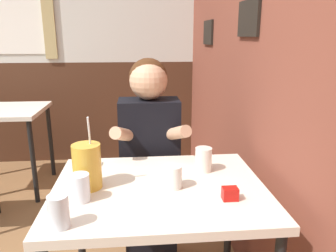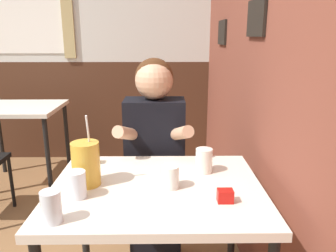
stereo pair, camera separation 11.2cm
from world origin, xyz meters
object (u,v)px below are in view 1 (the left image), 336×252
Objects in this scene: cocktail_pitcher at (87,166)px; background_table at (0,120)px; main_table at (159,203)px; person_seated at (150,161)px.

background_table is at bearing 121.56° from cocktail_pitcher.
main_table is 1.18× the size of background_table.
main_table is 2.10m from background_table.
background_table is 2.46× the size of cocktail_pitcher.
cocktail_pitcher reaches higher than main_table.
person_seated is at bearing 92.41° from main_table.
person_seated is (1.28, -1.12, 0.01)m from background_table.
person_seated reaches higher than background_table.
background_table is 1.92m from cocktail_pitcher.
cocktail_pitcher is at bearing 176.92° from main_table.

